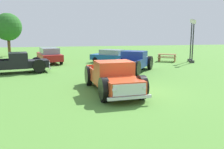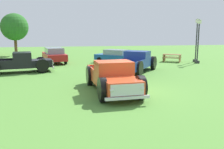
{
  "view_description": "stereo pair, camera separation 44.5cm",
  "coord_description": "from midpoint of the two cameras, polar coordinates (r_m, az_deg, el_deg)",
  "views": [
    {
      "loc": [
        -3.48,
        -11.79,
        3.1
      ],
      "look_at": [
        -0.78,
        0.42,
        0.9
      ],
      "focal_mm": 39.45,
      "sensor_mm": 36.0,
      "label": 1
    },
    {
      "loc": [
        -3.04,
        -11.88,
        3.1
      ],
      "look_at": [
        -0.78,
        0.42,
        0.9
      ],
      "focal_mm": 39.45,
      "sensor_mm": 36.0,
      "label": 2
    }
  ],
  "objects": [
    {
      "name": "sedan_distant_b",
      "position": [
        25.14,
        -12.77,
        4.47
      ],
      "size": [
        2.72,
        4.81,
        1.51
      ],
      "color": "#B21E1E",
      "rests_on": "ground_plane"
    },
    {
      "name": "pickup_truck_behind_left",
      "position": [
        19.27,
        6.58,
        2.95
      ],
      "size": [
        4.55,
        5.34,
        1.6
      ],
      "color": "navy",
      "rests_on": "ground_plane"
    },
    {
      "name": "oak_tree_east",
      "position": [
        33.94,
        -21.3,
        10.2
      ],
      "size": [
        3.42,
        3.42,
        5.36
      ],
      "color": "brown",
      "rests_on": "ground_plane"
    },
    {
      "name": "ground_plane",
      "position": [
        12.66,
        4.85,
        -4.23
      ],
      "size": [
        80.0,
        80.0,
        0.0
      ],
      "primitive_type": "plane",
      "color": "#548C38"
    },
    {
      "name": "pickup_truck_behind_right",
      "position": [
        19.93,
        -19.26,
        2.59
      ],
      "size": [
        5.25,
        2.69,
        1.53
      ],
      "color": "black",
      "rests_on": "ground_plane"
    },
    {
      "name": "lamp_post_far",
      "position": [
        26.78,
        19.44,
        7.69
      ],
      "size": [
        0.36,
        0.36,
        4.38
      ],
      "color": "#2D2D33",
      "rests_on": "ground_plane"
    },
    {
      "name": "pickup_truck_foreground",
      "position": [
        12.35,
        1.47,
        -0.86
      ],
      "size": [
        2.38,
        5.46,
        1.63
      ],
      "color": "#D14723",
      "rests_on": "ground_plane"
    },
    {
      "name": "picnic_table",
      "position": [
        26.15,
        14.2,
        3.95
      ],
      "size": [
        2.31,
        2.2,
        0.78
      ],
      "color": "olive",
      "rests_on": "ground_plane"
    },
    {
      "name": "lamp_post_near",
      "position": [
        25.54,
        19.84,
        7.44
      ],
      "size": [
        0.36,
        0.36,
        4.26
      ],
      "color": "#2D2D33",
      "rests_on": "ground_plane"
    },
    {
      "name": "sedan_distant_a",
      "position": [
        24.36,
        1.31,
        4.31
      ],
      "size": [
        4.02,
        3.88,
        1.33
      ],
      "color": "#195699",
      "rests_on": "ground_plane"
    }
  ]
}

